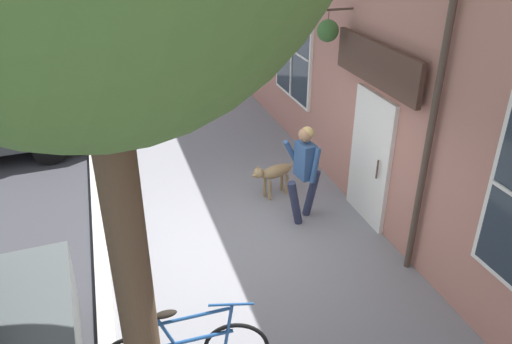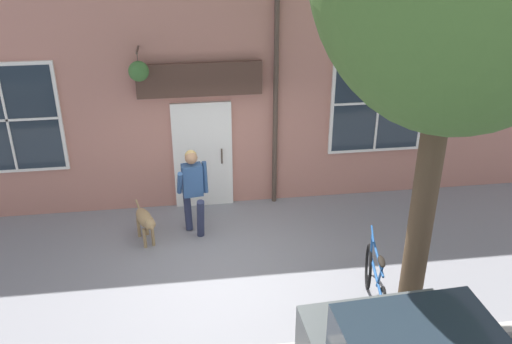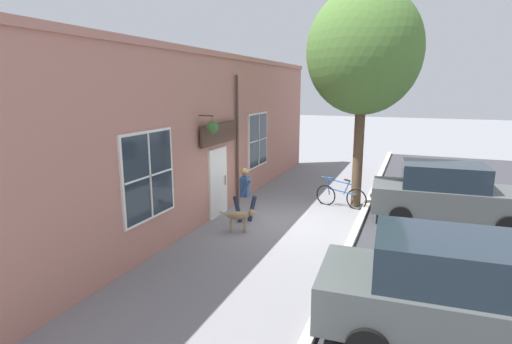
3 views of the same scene
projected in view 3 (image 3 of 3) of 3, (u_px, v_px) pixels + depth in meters
ground_plane at (287, 222)px, 11.78m from camera, size 90.00×90.00×0.00m
storefront_facade at (215, 135)px, 12.11m from camera, size 0.95×18.00×4.91m
pedestrian_walking at (245, 190)px, 11.60m from camera, size 0.67×0.55×1.62m
dog_on_leash at (240, 216)px, 10.87m from camera, size 1.00×0.43×0.67m
street_tree_by_curb at (364, 54)px, 12.33m from camera, size 3.56×3.21×6.95m
leaning_bicycle at (341, 196)px, 13.17m from camera, size 1.72×0.35×1.00m
parked_car_nearest_curb at (462, 295)px, 5.90m from camera, size 4.39×2.12×1.75m
parked_car_mid_block at (448, 193)px, 11.54m from camera, size 4.39×2.12×1.75m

